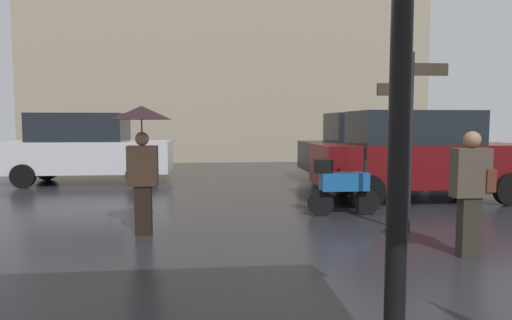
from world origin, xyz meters
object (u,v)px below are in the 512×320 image
at_px(parked_scooter, 342,185).
at_px(parked_car_right, 419,155).
at_px(parked_car_distant, 376,146).
at_px(street_signpost, 410,124).
at_px(parked_car_left, 87,148).
at_px(pedestrian_with_umbrella, 142,136).
at_px(pedestrian_with_bag, 472,186).

bearing_deg(parked_scooter, parked_car_right, 54.93).
height_order(parked_car_right, parked_car_distant, parked_car_distant).
bearing_deg(parked_car_right, street_signpost, 63.20).
relative_size(parked_car_left, parked_car_right, 0.98).
bearing_deg(parked_scooter, street_signpost, -42.41).
distance_m(parked_car_left, street_signpost, 8.98).
xyz_separation_m(parked_car_distant, street_signpost, (-1.82, -6.15, 0.67)).
bearing_deg(street_signpost, parked_car_right, 61.63).
height_order(parked_car_left, street_signpost, street_signpost).
bearing_deg(parked_car_left, parked_scooter, -54.93).
xyz_separation_m(parked_car_right, parked_car_distant, (0.36, 3.45, 0.00)).
height_order(pedestrian_with_umbrella, parked_car_left, parked_car_left).
height_order(pedestrian_with_umbrella, parked_car_right, parked_car_right).
xyz_separation_m(parked_scooter, street_signpost, (0.64, -1.32, 1.09)).
height_order(pedestrian_with_bag, parked_car_right, parked_car_right).
relative_size(parked_car_left, parked_car_distant, 1.00).
bearing_deg(pedestrian_with_bag, parked_car_distant, -12.53).
relative_size(pedestrian_with_bag, street_signpost, 0.58).
height_order(pedestrian_with_bag, street_signpost, street_signpost).
bearing_deg(parked_car_right, parked_car_distant, -94.48).
bearing_deg(street_signpost, parked_car_distant, 73.49).
distance_m(pedestrian_with_bag, parked_car_left, 10.03).
bearing_deg(pedestrian_with_bag, street_signpost, 9.08).
height_order(pedestrian_with_umbrella, pedestrian_with_bag, pedestrian_with_umbrella).
xyz_separation_m(pedestrian_with_bag, parked_car_distant, (1.61, 7.43, 0.10)).
xyz_separation_m(pedestrian_with_umbrella, parked_car_distant, (5.79, 5.91, -0.48)).
distance_m(parked_scooter, parked_car_distant, 5.43).
height_order(pedestrian_with_bag, parked_car_left, parked_car_left).
distance_m(parked_scooter, parked_car_right, 2.55).
relative_size(pedestrian_with_bag, parked_car_distant, 0.35).
height_order(parked_scooter, parked_car_distant, parked_car_distant).
relative_size(parked_car_left, street_signpost, 1.64).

